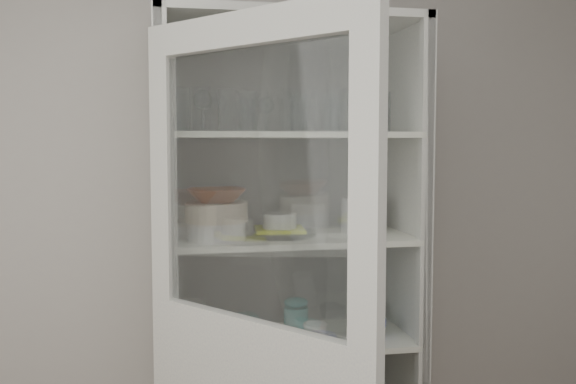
{
  "coord_description": "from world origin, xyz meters",
  "views": [
    {
      "loc": [
        -0.27,
        -1.15,
        1.62
      ],
      "look_at": [
        0.2,
        1.27,
        1.43
      ],
      "focal_mm": 40.0,
      "sensor_mm": 36.0,
      "label": 1
    }
  ],
  "objects_px": {
    "cream_bowl": "(217,212)",
    "mug_blue": "(372,325)",
    "goblet_2": "(340,113)",
    "mug_teal": "(362,314)",
    "plate_stack_back": "(181,228)",
    "yellow_trivet": "(280,230)",
    "measuring_cups": "(236,341)",
    "terracotta_bowl": "(216,195)",
    "goblet_1": "(266,114)",
    "white_canister": "(191,320)",
    "white_ramekin": "(280,220)",
    "glass_platter": "(280,233)",
    "pantry_cabinet": "(285,312)",
    "goblet_0": "(203,109)",
    "goblet_3": "(374,114)",
    "teal_jar": "(296,317)",
    "grey_bowl_stack": "(358,215)",
    "plate_stack_front": "(217,231)",
    "mug_white": "(315,334)"
  },
  "relations": [
    {
      "from": "grey_bowl_stack",
      "to": "goblet_0",
      "type": "bearing_deg",
      "value": 174.7
    },
    {
      "from": "yellow_trivet",
      "to": "mug_blue",
      "type": "distance_m",
      "value": 0.53
    },
    {
      "from": "glass_platter",
      "to": "white_canister",
      "type": "distance_m",
      "value": 0.48
    },
    {
      "from": "terracotta_bowl",
      "to": "measuring_cups",
      "type": "xyz_separation_m",
      "value": [
        0.07,
        -0.01,
        -0.55
      ]
    },
    {
      "from": "white_ramekin",
      "to": "glass_platter",
      "type": "bearing_deg",
      "value": 0.0
    },
    {
      "from": "grey_bowl_stack",
      "to": "goblet_3",
      "type": "bearing_deg",
      "value": 36.01
    },
    {
      "from": "grey_bowl_stack",
      "to": "measuring_cups",
      "type": "relative_size",
      "value": 1.38
    },
    {
      "from": "cream_bowl",
      "to": "white_ramekin",
      "type": "relative_size",
      "value": 1.73
    },
    {
      "from": "cream_bowl",
      "to": "white_canister",
      "type": "height_order",
      "value": "cream_bowl"
    },
    {
      "from": "goblet_2",
      "to": "plate_stack_back",
      "type": "distance_m",
      "value": 0.78
    },
    {
      "from": "plate_stack_front",
      "to": "plate_stack_back",
      "type": "relative_size",
      "value": 1.03
    },
    {
      "from": "plate_stack_back",
      "to": "mug_white",
      "type": "relative_size",
      "value": 2.26
    },
    {
      "from": "goblet_0",
      "to": "yellow_trivet",
      "type": "xyz_separation_m",
      "value": [
        0.29,
        -0.08,
        -0.47
      ]
    },
    {
      "from": "pantry_cabinet",
      "to": "goblet_1",
      "type": "relative_size",
      "value": 13.97
    },
    {
      "from": "white_ramekin",
      "to": "mug_teal",
      "type": "bearing_deg",
      "value": 11.04
    },
    {
      "from": "goblet_1",
      "to": "white_canister",
      "type": "relative_size",
      "value": 1.04
    },
    {
      "from": "goblet_1",
      "to": "mug_blue",
      "type": "xyz_separation_m",
      "value": [
        0.39,
        -0.17,
        -0.83
      ]
    },
    {
      "from": "plate_stack_back",
      "to": "yellow_trivet",
      "type": "bearing_deg",
      "value": -14.16
    },
    {
      "from": "teal_jar",
      "to": "white_canister",
      "type": "xyz_separation_m",
      "value": [
        -0.42,
        -0.01,
        0.01
      ]
    },
    {
      "from": "goblet_2",
      "to": "mug_teal",
      "type": "height_order",
      "value": "goblet_2"
    },
    {
      "from": "terracotta_bowl",
      "to": "measuring_cups",
      "type": "relative_size",
      "value": 2.11
    },
    {
      "from": "white_ramekin",
      "to": "teal_jar",
      "type": "distance_m",
      "value": 0.41
    },
    {
      "from": "pantry_cabinet",
      "to": "goblet_0",
      "type": "height_order",
      "value": "pantry_cabinet"
    },
    {
      "from": "pantry_cabinet",
      "to": "plate_stack_front",
      "type": "relative_size",
      "value": 9.87
    },
    {
      "from": "plate_stack_front",
      "to": "pantry_cabinet",
      "type": "bearing_deg",
      "value": 26.28
    },
    {
      "from": "goblet_3",
      "to": "white_canister",
      "type": "height_order",
      "value": "goblet_3"
    },
    {
      "from": "pantry_cabinet",
      "to": "cream_bowl",
      "type": "relative_size",
      "value": 9.14
    },
    {
      "from": "plate_stack_back",
      "to": "measuring_cups",
      "type": "xyz_separation_m",
      "value": [
        0.2,
        -0.18,
        -0.41
      ]
    },
    {
      "from": "goblet_3",
      "to": "white_ramekin",
      "type": "xyz_separation_m",
      "value": [
        -0.41,
        -0.08,
        -0.42
      ]
    },
    {
      "from": "goblet_1",
      "to": "white_ramekin",
      "type": "height_order",
      "value": "goblet_1"
    },
    {
      "from": "pantry_cabinet",
      "to": "mug_blue",
      "type": "bearing_deg",
      "value": -22.0
    },
    {
      "from": "cream_bowl",
      "to": "mug_blue",
      "type": "height_order",
      "value": "cream_bowl"
    },
    {
      "from": "pantry_cabinet",
      "to": "yellow_trivet",
      "type": "xyz_separation_m",
      "value": [
        -0.03,
        -0.06,
        0.34
      ]
    },
    {
      "from": "terracotta_bowl",
      "to": "goblet_2",
      "type": "bearing_deg",
      "value": 16.72
    },
    {
      "from": "goblet_2",
      "to": "grey_bowl_stack",
      "type": "xyz_separation_m",
      "value": [
        0.06,
        -0.05,
        -0.41
      ]
    },
    {
      "from": "goblet_1",
      "to": "cream_bowl",
      "type": "distance_m",
      "value": 0.46
    },
    {
      "from": "glass_platter",
      "to": "grey_bowl_stack",
      "type": "distance_m",
      "value": 0.33
    },
    {
      "from": "plate_stack_back",
      "to": "yellow_trivet",
      "type": "height_order",
      "value": "plate_stack_back"
    },
    {
      "from": "goblet_0",
      "to": "grey_bowl_stack",
      "type": "height_order",
      "value": "goblet_0"
    },
    {
      "from": "goblet_3",
      "to": "teal_jar",
      "type": "bearing_deg",
      "value": -175.59
    },
    {
      "from": "cream_bowl",
      "to": "pantry_cabinet",
      "type": "bearing_deg",
      "value": 26.28
    },
    {
      "from": "goblet_1",
      "to": "mug_white",
      "type": "distance_m",
      "value": 0.88
    },
    {
      "from": "mug_teal",
      "to": "measuring_cups",
      "type": "height_order",
      "value": "mug_teal"
    },
    {
      "from": "goblet_3",
      "to": "mug_white",
      "type": "height_order",
      "value": "goblet_3"
    },
    {
      "from": "goblet_2",
      "to": "white_ramekin",
      "type": "distance_m",
      "value": 0.5
    },
    {
      "from": "white_ramekin",
      "to": "white_canister",
      "type": "height_order",
      "value": "white_ramekin"
    },
    {
      "from": "goblet_3",
      "to": "glass_platter",
      "type": "relative_size",
      "value": 0.52
    },
    {
      "from": "pantry_cabinet",
      "to": "yellow_trivet",
      "type": "distance_m",
      "value": 0.35
    },
    {
      "from": "goblet_3",
      "to": "terracotta_bowl",
      "type": "bearing_deg",
      "value": -166.23
    },
    {
      "from": "goblet_0",
      "to": "goblet_3",
      "type": "distance_m",
      "value": 0.69
    }
  ]
}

